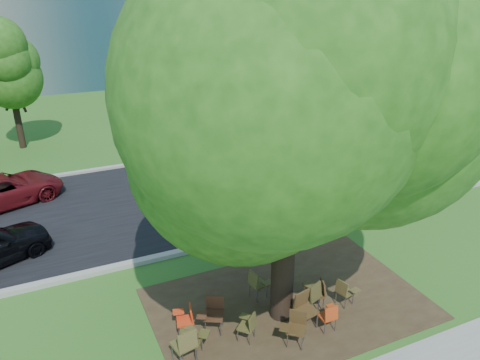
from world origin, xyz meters
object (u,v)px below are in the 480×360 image
chair_4 (329,314)px  chair_10 (257,282)px  main_tree (289,114)px  chair_11 (311,294)px  chair_5 (304,307)px  chair_7 (345,290)px  school_bus (347,138)px  chair_3 (296,325)px  chair_1 (192,339)px  chair_6 (318,290)px  chair_0 (186,342)px  chair_2 (249,324)px  chair_8 (187,317)px  chair_9 (213,311)px  bg_car_red (3,190)px

chair_4 → chair_10: 2.07m
main_tree → chair_11: 4.72m
chair_5 → chair_7: 1.41m
school_bus → chair_10: (-7.13, -5.95, -1.26)m
school_bus → chair_3: bearing=-138.3°
chair_1 → main_tree: bearing=49.1°
main_tree → chair_1: main_tree is taller
chair_6 → chair_11: size_ratio=0.92×
chair_4 → chair_5: size_ratio=0.81×
chair_1 → chair_11: (3.24, 0.23, 0.04)m
chair_3 → chair_4: 0.95m
school_bus → main_tree: bearing=-141.5°
school_bus → chair_0: (-9.57, -7.35, -1.18)m
chair_2 → chair_8: (-1.24, 0.79, 0.03)m
chair_0 → chair_8: bearing=59.9°
chair_4 → school_bus: bearing=52.0°
chair_5 → chair_8: (-2.66, 0.93, -0.09)m
chair_9 → chair_4: bearing=-176.3°
main_tree → chair_9: size_ratio=9.47×
main_tree → chair_0: main_tree is taller
chair_7 → chair_11: size_ratio=0.84×
chair_6 → chair_7: 0.72m
main_tree → chair_0: size_ratio=9.06×
chair_9 → chair_2: bearing=161.4°
chair_3 → chair_6: chair_3 is taller
chair_1 → chair_7: 4.18m
chair_7 → chair_9: size_ratio=0.85×
chair_0 → chair_5: chair_0 is taller
bg_car_red → chair_3: bearing=-170.9°
chair_7 → chair_11: 0.95m
chair_9 → main_tree: bearing=-157.9°
chair_4 → chair_6: bearing=75.3°
chair_9 → bg_car_red: (-4.61, 9.70, 0.02)m
chair_5 → main_tree: bearing=-76.7°
main_tree → bg_car_red: 12.65m
chair_9 → chair_10: 1.64m
chair_3 → chair_11: chair_11 is taller
chair_1 → chair_10: (2.27, 1.32, -0.02)m
chair_1 → chair_9: 1.01m
chair_1 → chair_3: bearing=25.4°
chair_0 → chair_6: bearing=-4.0°
chair_0 → bg_car_red: bg_car_red is taller
school_bus → chair_6: (-5.90, -6.91, -1.25)m
chair_10 → chair_2: bearing=-42.9°
chair_6 → chair_8: size_ratio=1.06×
chair_3 → chair_8: chair_3 is taller
chair_9 → bg_car_red: 10.74m
chair_1 → chair_3: (2.32, -0.54, -0.00)m
chair_0 → chair_2: (1.55, 0.09, -0.13)m
chair_5 → chair_7: bearing=178.9°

